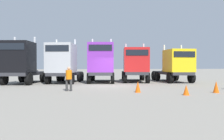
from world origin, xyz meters
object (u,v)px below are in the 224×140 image
(visitor_in_hivis, at_px, (69,77))
(traffic_cone_far, at_px, (186,90))
(semi_truck_yellow, at_px, (176,65))
(semi_truck_black, at_px, (22,63))
(semi_truck_silver, at_px, (63,63))
(semi_truck_red, at_px, (135,65))
(traffic_cone_near, at_px, (138,87))
(semi_truck_purple, at_px, (101,63))
(traffic_cone_mid, at_px, (216,87))

(visitor_in_hivis, distance_m, traffic_cone_far, 7.38)
(semi_truck_yellow, height_order, visitor_in_hivis, semi_truck_yellow)
(semi_truck_black, distance_m, semi_truck_silver, 3.70)
(semi_truck_silver, distance_m, semi_truck_red, 7.27)
(semi_truck_black, height_order, traffic_cone_near, semi_truck_black)
(semi_truck_black, distance_m, visitor_in_hivis, 7.59)
(semi_truck_silver, xyz_separation_m, semi_truck_yellow, (11.33, -0.70, -0.24))
(traffic_cone_near, bearing_deg, traffic_cone_far, -34.14)
(traffic_cone_far, bearing_deg, traffic_cone_near, 145.86)
(semi_truck_yellow, bearing_deg, semi_truck_purple, -91.89)
(semi_truck_black, distance_m, traffic_cone_far, 14.51)
(semi_truck_purple, bearing_deg, semi_truck_red, 103.85)
(visitor_in_hivis, bearing_deg, traffic_cone_mid, -95.73)
(semi_truck_purple, distance_m, semi_truck_yellow, 7.65)
(semi_truck_red, bearing_deg, traffic_cone_far, 12.21)
(traffic_cone_mid, bearing_deg, traffic_cone_far, -164.88)
(traffic_cone_far, bearing_deg, traffic_cone_mid, 15.12)
(semi_truck_yellow, height_order, traffic_cone_mid, semi_truck_yellow)
(traffic_cone_near, height_order, traffic_cone_mid, traffic_cone_mid)
(traffic_cone_near, bearing_deg, semi_truck_black, 139.92)
(semi_truck_purple, relative_size, visitor_in_hivis, 3.80)
(semi_truck_red, distance_m, traffic_cone_near, 8.38)
(semi_truck_purple, relative_size, traffic_cone_mid, 8.33)
(semi_truck_silver, xyz_separation_m, traffic_cone_far, (7.53, -9.46, -1.69))
(semi_truck_red, height_order, semi_truck_yellow, semi_truck_red)
(semi_truck_red, relative_size, traffic_cone_far, 11.17)
(semi_truck_black, xyz_separation_m, semi_truck_yellow, (15.01, -0.29, -0.23))
(visitor_in_hivis, bearing_deg, semi_truck_silver, 16.62)
(traffic_cone_mid, bearing_deg, semi_truck_black, 148.24)
(semi_truck_purple, height_order, semi_truck_yellow, semi_truck_purple)
(semi_truck_yellow, distance_m, visitor_in_hivis, 11.97)
(semi_truck_purple, distance_m, semi_truck_red, 3.58)
(traffic_cone_mid, xyz_separation_m, traffic_cone_far, (-2.37, -0.64, -0.08))
(semi_truck_red, height_order, traffic_cone_mid, semi_truck_red)
(traffic_cone_near, bearing_deg, visitor_in_hivis, 161.59)
(visitor_in_hivis, relative_size, traffic_cone_mid, 2.20)
(traffic_cone_near, relative_size, traffic_cone_far, 1.20)
(semi_truck_red, xyz_separation_m, traffic_cone_near, (-2.11, -7.97, -1.48))
(semi_truck_red, relative_size, traffic_cone_near, 9.30)
(semi_truck_black, bearing_deg, semi_truck_silver, 106.66)
(traffic_cone_mid, bearing_deg, visitor_in_hivis, 165.12)
(traffic_cone_near, bearing_deg, semi_truck_purple, 100.73)
(semi_truck_black, relative_size, visitor_in_hivis, 3.82)
(traffic_cone_near, bearing_deg, semi_truck_silver, 123.32)
(semi_truck_silver, height_order, traffic_cone_mid, semi_truck_silver)
(semi_truck_red, distance_m, traffic_cone_mid, 9.44)
(semi_truck_purple, bearing_deg, traffic_cone_near, 19.76)
(semi_truck_red, relative_size, visitor_in_hivis, 4.04)
(semi_truck_black, xyz_separation_m, semi_truck_red, (10.95, 0.53, -0.15))
(traffic_cone_near, relative_size, traffic_cone_mid, 0.95)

